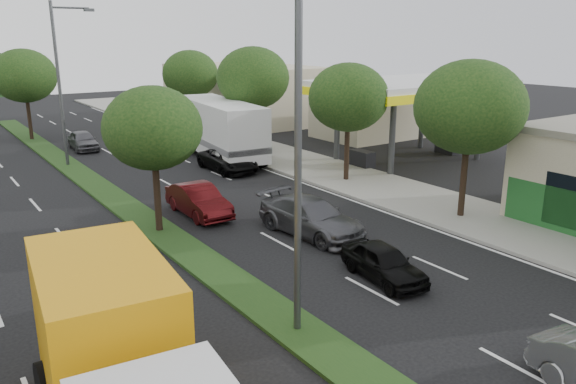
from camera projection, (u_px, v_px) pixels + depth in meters
sidewalk_right at (301, 163)px, 36.08m from camera, size 5.00×90.00×0.15m
median at (91, 182)px, 31.61m from camera, size 1.60×56.00×0.12m
gas_canopy at (411, 90)px, 36.03m from camera, size 12.20×8.20×5.25m
bldg_right_far at (245, 93)px, 54.27m from camera, size 10.00×16.00×5.20m
tree_r_b at (470, 107)px, 24.18m from camera, size 4.80×4.80×6.94m
tree_r_c at (348, 97)px, 30.59m from camera, size 4.40×4.40×6.48m
tree_r_d at (253, 78)px, 38.38m from camera, size 5.00×5.00×7.17m
tree_r_e at (190, 74)px, 46.38m from camera, size 4.60×4.60×6.71m
tree_med_near at (153, 128)px, 22.52m from camera, size 4.00×4.00×6.02m
tree_med_far at (24, 76)px, 42.94m from camera, size 4.80×4.80×6.94m
streetlight_near at (305, 135)px, 14.40m from camera, size 2.60×0.25×10.00m
streetlight_mid at (62, 77)px, 34.19m from camera, size 2.60×0.25×10.00m
car_queue_a at (384, 262)px, 19.01m from camera, size 1.86×3.74×1.23m
car_queue_b at (311, 217)px, 23.30m from camera, size 2.67×5.41×1.51m
car_queue_c at (199, 200)px, 25.78m from camera, size 1.53×4.34×1.43m
car_queue_d at (228, 160)px, 34.25m from camera, size 2.23×4.78×1.32m
car_queue_e at (83, 140)px, 40.51m from camera, size 1.82×4.09×1.37m
car_queue_f at (150, 147)px, 38.28m from camera, size 2.37×4.81×1.34m
box_truck at (115, 361)px, 11.38m from camera, size 3.42×7.41×3.54m
motorhome at (219, 129)px, 37.15m from camera, size 4.23×10.32×3.85m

